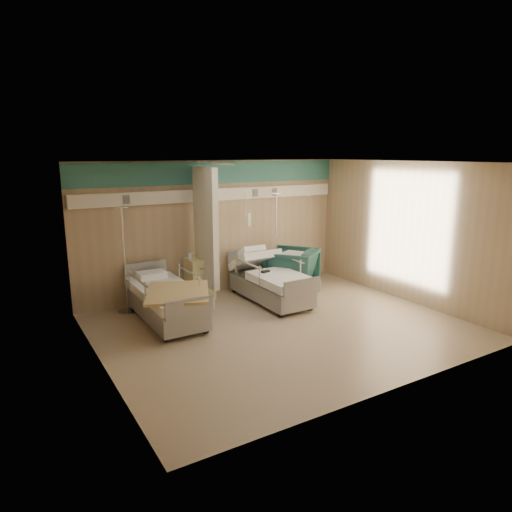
{
  "coord_description": "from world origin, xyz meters",
  "views": [
    {
      "loc": [
        -4.21,
        -6.15,
        2.95
      ],
      "look_at": [
        -0.16,
        0.6,
        1.17
      ],
      "focal_mm": 32.0,
      "sensor_mm": 36.0,
      "label": 1
    }
  ],
  "objects_px": {
    "bed_right": "(270,286)",
    "bed_left": "(167,304)",
    "bedside_cabinet": "(200,278)",
    "visitor_armchair": "(291,270)",
    "iv_stand_left": "(127,292)",
    "iv_stand_right": "(275,267)"
  },
  "relations": [
    {
      "from": "visitor_armchair",
      "to": "iv_stand_left",
      "type": "bearing_deg",
      "value": -43.96
    },
    {
      "from": "bed_right",
      "to": "iv_stand_right",
      "type": "xyz_separation_m",
      "value": [
        0.72,
        0.92,
        0.12
      ]
    },
    {
      "from": "visitor_armchair",
      "to": "iv_stand_left",
      "type": "distance_m",
      "value": 3.48
    },
    {
      "from": "bed_left",
      "to": "visitor_armchair",
      "type": "height_order",
      "value": "visitor_armchair"
    },
    {
      "from": "bed_right",
      "to": "visitor_armchair",
      "type": "xyz_separation_m",
      "value": [
        0.77,
        0.35,
        0.16
      ]
    },
    {
      "from": "bed_left",
      "to": "bed_right",
      "type": "bearing_deg",
      "value": 0.0
    },
    {
      "from": "bed_left",
      "to": "visitor_armchair",
      "type": "relative_size",
      "value": 2.09
    },
    {
      "from": "bed_left",
      "to": "bedside_cabinet",
      "type": "distance_m",
      "value": 1.39
    },
    {
      "from": "bed_left",
      "to": "bedside_cabinet",
      "type": "height_order",
      "value": "bedside_cabinet"
    },
    {
      "from": "bedside_cabinet",
      "to": "iv_stand_left",
      "type": "relative_size",
      "value": 0.42
    },
    {
      "from": "iv_stand_right",
      "to": "iv_stand_left",
      "type": "distance_m",
      "value": 3.4
    },
    {
      "from": "bedside_cabinet",
      "to": "iv_stand_right",
      "type": "height_order",
      "value": "iv_stand_right"
    },
    {
      "from": "bedside_cabinet",
      "to": "iv_stand_right",
      "type": "distance_m",
      "value": 1.87
    },
    {
      "from": "bed_right",
      "to": "bedside_cabinet",
      "type": "xyz_separation_m",
      "value": [
        -1.15,
        0.9,
        0.11
      ]
    },
    {
      "from": "bed_right",
      "to": "bed_left",
      "type": "relative_size",
      "value": 1.0
    },
    {
      "from": "bed_right",
      "to": "bed_left",
      "type": "height_order",
      "value": "same"
    },
    {
      "from": "bedside_cabinet",
      "to": "iv_stand_left",
      "type": "xyz_separation_m",
      "value": [
        -1.53,
        -0.08,
        -0.01
      ]
    },
    {
      "from": "bed_right",
      "to": "bed_left",
      "type": "xyz_separation_m",
      "value": [
        -2.2,
        0.0,
        0.0
      ]
    },
    {
      "from": "iv_stand_right",
      "to": "visitor_armchair",
      "type": "bearing_deg",
      "value": -85.32
    },
    {
      "from": "bed_right",
      "to": "visitor_armchair",
      "type": "bearing_deg",
      "value": 24.75
    },
    {
      "from": "bedside_cabinet",
      "to": "iv_stand_right",
      "type": "xyz_separation_m",
      "value": [
        1.87,
        0.02,
        0.01
      ]
    },
    {
      "from": "bed_right",
      "to": "visitor_armchair",
      "type": "height_order",
      "value": "visitor_armchair"
    }
  ]
}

